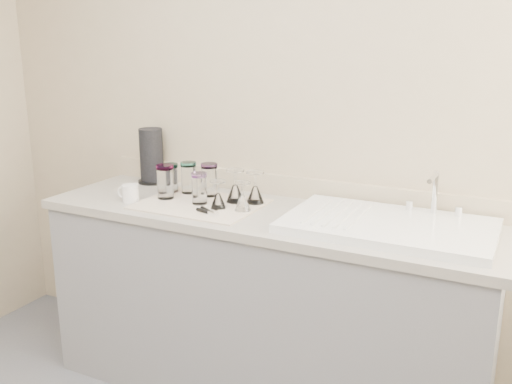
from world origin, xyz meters
The scene contains 16 objects.
room_envelope centered at (0.00, 0.00, 1.56)m, with size 3.54×3.50×2.52m.
counter_unit centered at (0.00, 1.20, 0.45)m, with size 2.06×0.62×0.90m.
sink_unit centered at (0.55, 1.20, 0.92)m, with size 0.82×0.50×0.22m.
dish_towel centered at (-0.31, 1.16, 0.90)m, with size 0.55×0.42×0.01m, color silver.
tumbler_teal centered at (-0.55, 1.28, 0.98)m, with size 0.07×0.07×0.14m.
tumbler_cyan centered at (-0.46, 1.30, 0.99)m, with size 0.08×0.08×0.15m.
tumbler_purple centered at (-0.34, 1.29, 0.99)m, with size 0.08×0.08×0.16m.
tumbler_magenta centered at (-0.50, 1.16, 0.99)m, with size 0.08×0.08×0.16m.
tumbler_lavender centered at (-0.31, 1.16, 0.98)m, with size 0.07×0.07×0.14m.
goblet_back_left centered at (-0.18, 1.26, 0.96)m, with size 0.09×0.09×0.15m.
goblet_back_right centered at (-0.09, 1.28, 0.96)m, with size 0.08×0.08×0.15m.
goblet_front_left centered at (-0.20, 1.14, 0.95)m, with size 0.07×0.07×0.13m.
goblet_front_right centered at (-0.08, 1.15, 0.95)m, with size 0.07×0.07×0.13m.
can_opener centered at (-0.20, 1.04, 0.92)m, with size 0.13×0.08×0.02m.
white_mug centered at (-0.64, 1.07, 0.94)m, with size 0.11×0.09×0.08m.
paper_towel_roll centered at (-0.76, 1.41, 1.04)m, with size 0.15×0.15×0.29m.
Camera 1 is at (1.05, -0.98, 1.64)m, focal length 40.00 mm.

